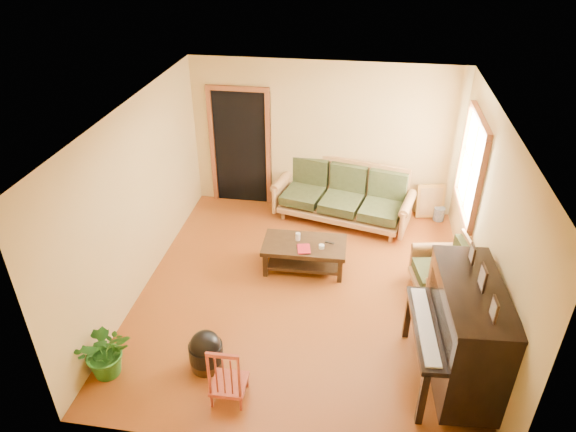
% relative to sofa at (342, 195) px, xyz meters
% --- Properties ---
extents(floor, '(5.00, 5.00, 0.00)m').
position_rel_sofa_xyz_m(floor, '(-0.39, -2.02, -0.49)').
color(floor, '#672D0D').
rests_on(floor, ground).
extents(doorway, '(1.08, 0.16, 2.05)m').
position_rel_sofa_xyz_m(doorway, '(-1.84, 0.46, 0.54)').
color(doorway, black).
rests_on(doorway, floor).
extents(window, '(0.12, 1.36, 1.46)m').
position_rel_sofa_xyz_m(window, '(1.82, -0.72, 1.01)').
color(window, white).
rests_on(window, right_wall).
extents(sofa, '(2.43, 1.46, 0.97)m').
position_rel_sofa_xyz_m(sofa, '(0.00, 0.00, 0.00)').
color(sofa, '#A26D3B').
rests_on(sofa, floor).
extents(coffee_table, '(1.22, 0.69, 0.44)m').
position_rel_sofa_xyz_m(coffee_table, '(-0.45, -1.46, -0.27)').
color(coffee_table, black).
rests_on(coffee_table, floor).
extents(armchair, '(0.94, 0.97, 0.84)m').
position_rel_sofa_xyz_m(armchair, '(1.46, -1.74, -0.07)').
color(armchair, '#A26D3B').
rests_on(armchair, floor).
extents(piano, '(0.97, 1.54, 1.31)m').
position_rel_sofa_xyz_m(piano, '(1.51, -3.28, 0.17)').
color(piano, black).
rests_on(piano, floor).
extents(footstool, '(0.49, 0.49, 0.38)m').
position_rel_sofa_xyz_m(footstool, '(-1.33, -3.54, -0.30)').
color(footstool, black).
rests_on(footstool, floor).
extents(red_chair, '(0.38, 0.41, 0.80)m').
position_rel_sofa_xyz_m(red_chair, '(-0.96, -3.93, -0.09)').
color(red_chair, maroon).
rests_on(red_chair, floor).
extents(leaning_frame, '(0.49, 0.19, 0.64)m').
position_rel_sofa_xyz_m(leaning_frame, '(1.50, 0.34, -0.17)').
color(leaning_frame, gold).
rests_on(leaning_frame, floor).
extents(ceramic_crock, '(0.23, 0.23, 0.23)m').
position_rel_sofa_xyz_m(ceramic_crock, '(1.66, 0.28, -0.37)').
color(ceramic_crock, '#2F528E').
rests_on(ceramic_crock, floor).
extents(potted_plant, '(0.77, 0.72, 0.68)m').
position_rel_sofa_xyz_m(potted_plant, '(-2.42, -3.80, -0.15)').
color(potted_plant, '#25601B').
rests_on(potted_plant, floor).
extents(book, '(0.23, 0.28, 0.02)m').
position_rel_sofa_xyz_m(book, '(-0.53, -1.64, -0.04)').
color(book, maroon).
rests_on(book, coffee_table).
extents(candle, '(0.09, 0.09, 0.12)m').
position_rel_sofa_xyz_m(candle, '(-0.56, -1.39, 0.01)').
color(candle, silver).
rests_on(candle, coffee_table).
extents(glass_jar, '(0.10, 0.10, 0.05)m').
position_rel_sofa_xyz_m(glass_jar, '(-0.20, -1.54, -0.02)').
color(glass_jar, silver).
rests_on(glass_jar, coffee_table).
extents(remote, '(0.14, 0.07, 0.01)m').
position_rel_sofa_xyz_m(remote, '(-0.09, -1.39, -0.04)').
color(remote, black).
rests_on(remote, coffee_table).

